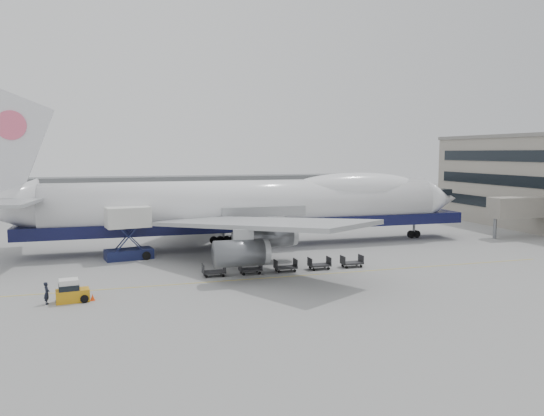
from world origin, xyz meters
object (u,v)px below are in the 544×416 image
object	(u,v)px
airliner	(254,205)
baggage_tug	(71,292)
catering_truck	(128,230)
ground_worker	(47,293)

from	to	relation	value
airliner	baggage_tug	xyz separation A→B (m)	(-21.69, -21.41, -4.76)
catering_truck	airliner	bearing A→B (deg)	3.96
catering_truck	ground_worker	world-z (taller)	catering_truck
baggage_tug	ground_worker	world-z (taller)	baggage_tug
catering_truck	baggage_tug	distance (m)	18.26
catering_truck	ground_worker	distance (m)	19.04
airliner	catering_truck	bearing A→B (deg)	-166.00
baggage_tug	ground_worker	distance (m)	1.90
airliner	ground_worker	xyz separation A→B (m)	(-23.58, -21.60, -4.69)
airliner	ground_worker	world-z (taller)	airliner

